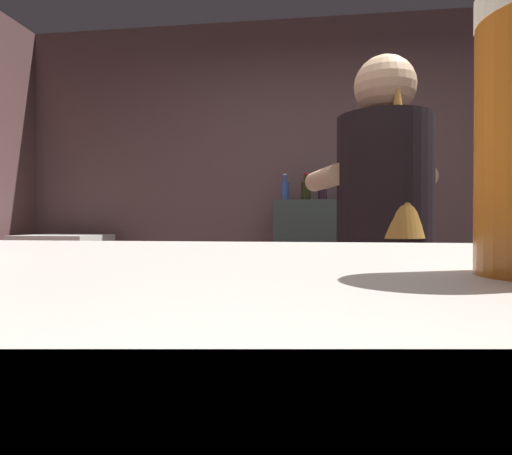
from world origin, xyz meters
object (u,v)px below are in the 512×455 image
bartender (385,252)px  bottle_olive_oil (285,190)px  bottle_soy (306,190)px  mini_fridge (63,299)px  bottle_vinegar (352,185)px  bottle_hot_sauce (323,188)px  mixing_bowl (264,251)px  chefs_knife (436,257)px

bartender → bottle_olive_oil: 1.83m
bottle_soy → mini_fridge: bearing=-175.6°
bottle_olive_oil → bottle_soy: size_ratio=1.02×
bartender → bottle_vinegar: bartender is taller
bartender → bottle_hot_sauce: 1.70m
bottle_hot_sauce → mixing_bowl: bearing=-102.2°
chefs_knife → bottle_hot_sauce: size_ratio=1.03×
bottle_soy → bottle_vinegar: 0.33m
bottle_olive_oil → bottle_soy: 0.17m
bartender → bottle_vinegar: size_ratio=6.30×
mini_fridge → bartender: 2.69m
chefs_knife → bottle_olive_oil: 1.58m
mini_fridge → bottle_olive_oil: bottle_olive_oil is taller
bottle_hot_sauce → bottle_soy: size_ratio=1.16×
mixing_bowl → bottle_soy: size_ratio=1.03×
bottle_soy → bottle_vinegar: bottle_vinegar is taller
mini_fridge → bottle_vinegar: 2.33m
chefs_knife → bottle_olive_oil: bearing=116.2°
bartender → mixing_bowl: bartender is taller
bottle_olive_oil → chefs_knife: bearing=-60.2°
bottle_olive_oil → bottle_soy: bearing=-24.0°
chefs_knife → bottle_vinegar: (-0.27, 1.20, 0.42)m
mixing_bowl → bottle_soy: bottle_soy is taller
bottle_olive_oil → bottle_soy: (0.16, -0.07, -0.00)m
chefs_knife → mixing_bowl: bearing=-179.2°
chefs_knife → bottle_vinegar: bottle_vinegar is taller
bartender → bottle_hot_sauce: bartender is taller
bottle_hot_sauce → bottle_olive_oil: (-0.28, 0.08, -0.01)m
mini_fridge → mixing_bowl: 2.10m
mini_fridge → chefs_knife: mini_fridge is taller
mini_fridge → bottle_vinegar: (2.17, 0.09, 0.85)m
bottle_hot_sauce → bottle_soy: (-0.12, 0.01, -0.01)m
chefs_knife → bottle_vinegar: bearing=99.2°
mixing_bowl → bottle_soy: 1.37m
chefs_knife → bottle_hot_sauce: bearing=107.4°
mixing_bowl → bottle_vinegar: bearing=68.9°
bottle_olive_oil → mixing_bowl: bearing=-90.0°
bottle_vinegar → bottle_soy: bearing=171.1°
bottle_olive_oil → bottle_vinegar: size_ratio=0.78×
bartender → bottle_hot_sauce: size_ratio=7.17×
bartender → bottle_olive_oil: bartender is taller
chefs_knife → bottle_hot_sauce: 1.40m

